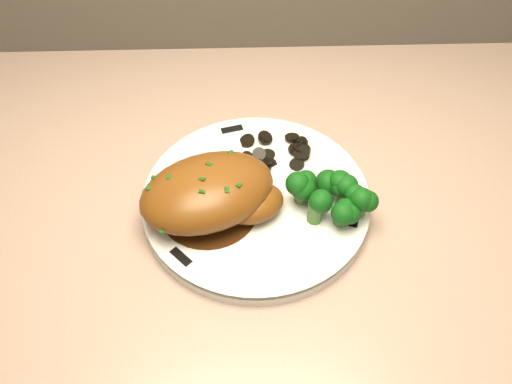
{
  "coord_description": "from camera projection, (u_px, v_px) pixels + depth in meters",
  "views": [
    {
      "loc": [
        -0.4,
        1.29,
        1.37
      ],
      "look_at": [
        -0.39,
        1.71,
        0.86
      ],
      "focal_mm": 45.0,
      "sensor_mm": 36.0,
      "label": 1
    }
  ],
  "objects": [
    {
      "name": "rim_accent_2",
      "position": [
        355.0,
        218.0,
        0.65
      ],
      "size": [
        0.02,
        0.03,
        0.0
      ],
      "primitive_type": "cube",
      "rotation": [
        0.0,
        0.0,
        7.57
      ],
      "color": "black",
      "rests_on": "plate"
    },
    {
      "name": "rim_accent_0",
      "position": [
        232.0,
        129.0,
        0.73
      ],
      "size": [
        0.03,
        0.01,
        0.0
      ],
      "primitive_type": "cube",
      "rotation": [
        0.0,
        0.0,
        3.38
      ],
      "color": "black",
      "rests_on": "plate"
    },
    {
      "name": "chicken_breast",
      "position": [
        212.0,
        193.0,
        0.64
      ],
      "size": [
        0.16,
        0.14,
        0.05
      ],
      "rotation": [
        0.0,
        0.0,
        0.36
      ],
      "color": "brown",
      "rests_on": "plate"
    },
    {
      "name": "rim_accent_1",
      "position": [
        181.0,
        257.0,
        0.62
      ],
      "size": [
        0.02,
        0.02,
        0.0
      ],
      "primitive_type": "cube",
      "rotation": [
        0.0,
        0.0,
        5.47
      ],
      "color": "black",
      "rests_on": "plate"
    },
    {
      "name": "gravy_pool",
      "position": [
        209.0,
        209.0,
        0.66
      ],
      "size": [
        0.1,
        0.1,
        0.0
      ],
      "primitive_type": "cylinder",
      "color": "#351A09",
      "rests_on": "plate"
    },
    {
      "name": "mushroom_pile",
      "position": [
        273.0,
        154.0,
        0.7
      ],
      "size": [
        0.07,
        0.05,
        0.02
      ],
      "color": "black",
      "rests_on": "plate"
    },
    {
      "name": "plate",
      "position": [
        256.0,
        203.0,
        0.67
      ],
      "size": [
        0.31,
        0.31,
        0.02
      ],
      "primitive_type": "cylinder",
      "rotation": [
        0.0,
        0.0,
        0.4
      ],
      "color": "silver",
      "rests_on": "counter"
    },
    {
      "name": "broccoli_florets",
      "position": [
        331.0,
        196.0,
        0.64
      ],
      "size": [
        0.08,
        0.06,
        0.04
      ],
      "rotation": [
        0.0,
        0.0,
        -0.29
      ],
      "color": "#447330",
      "rests_on": "plate"
    }
  ]
}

